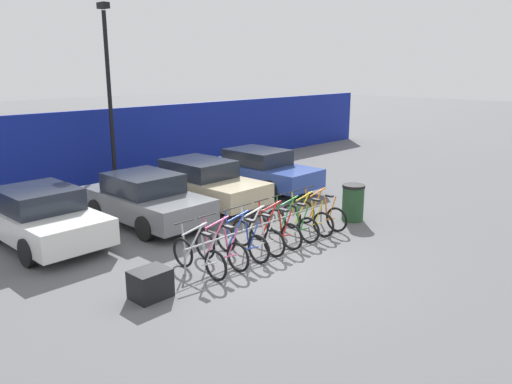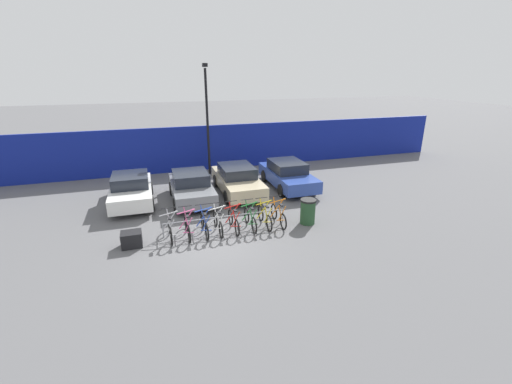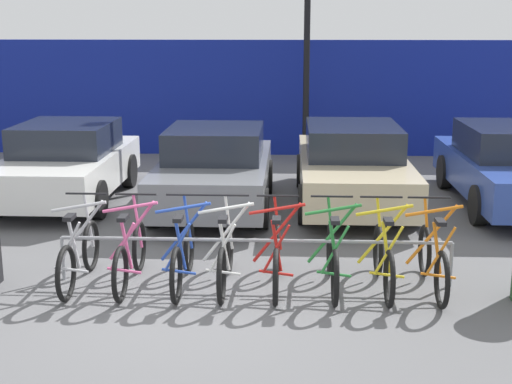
{
  "view_description": "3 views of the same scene",
  "coord_description": "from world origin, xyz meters",
  "px_view_note": "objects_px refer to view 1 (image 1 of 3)",
  "views": [
    {
      "loc": [
        -7.63,
        -7.02,
        4.22
      ],
      "look_at": [
        1.64,
        1.71,
        1.01
      ],
      "focal_mm": 35.0,
      "sensor_mm": 36.0,
      "label": 1
    },
    {
      "loc": [
        -1.77,
        -11.28,
        5.89
      ],
      "look_at": [
        2.26,
        1.48,
        1.12
      ],
      "focal_mm": 24.0,
      "sensor_mm": 36.0,
      "label": 2
    },
    {
      "loc": [
        1.18,
        -7.61,
        3.14
      ],
      "look_at": [
        0.72,
        2.12,
        0.81
      ],
      "focal_mm": 50.0,
      "sensor_mm": 36.0,
      "label": 3
    }
  ],
  "objects_px": {
    "cargo_crate": "(150,284)",
    "bicycle_silver": "(199,257)",
    "bicycle_green": "(292,224)",
    "bicycle_blue": "(242,241)",
    "lamp_post": "(109,89)",
    "bicycle_pink": "(221,249)",
    "bicycle_red": "(275,230)",
    "bicycle_orange": "(320,214)",
    "car_beige": "(201,182)",
    "car_grey": "(146,199)",
    "trash_bin": "(353,202)",
    "bicycle_white": "(257,236)",
    "car_white": "(41,217)",
    "bicycle_yellow": "(307,219)",
    "car_blue": "(259,169)",
    "bike_rack": "(263,226)"
  },
  "relations": [
    {
      "from": "bicycle_white",
      "to": "bicycle_green",
      "type": "distance_m",
      "value": 1.28
    },
    {
      "from": "bicycle_silver",
      "to": "car_white",
      "type": "height_order",
      "value": "car_white"
    },
    {
      "from": "bicycle_green",
      "to": "bicycle_red",
      "type": "bearing_deg",
      "value": 176.77
    },
    {
      "from": "bicycle_blue",
      "to": "car_grey",
      "type": "distance_m",
      "value": 3.74
    },
    {
      "from": "car_beige",
      "to": "cargo_crate",
      "type": "bearing_deg",
      "value": -138.77
    },
    {
      "from": "car_grey",
      "to": "trash_bin",
      "type": "relative_size",
      "value": 3.9
    },
    {
      "from": "bicycle_green",
      "to": "bicycle_yellow",
      "type": "xyz_separation_m",
      "value": [
        0.61,
        0.0,
        0.0
      ]
    },
    {
      "from": "car_white",
      "to": "bicycle_silver",
      "type": "bearing_deg",
      "value": -71.13
    },
    {
      "from": "car_grey",
      "to": "car_beige",
      "type": "relative_size",
      "value": 0.89
    },
    {
      "from": "bicycle_orange",
      "to": "trash_bin",
      "type": "xyz_separation_m",
      "value": [
        1.16,
        -0.28,
        0.14
      ]
    },
    {
      "from": "bicycle_red",
      "to": "car_blue",
      "type": "height_order",
      "value": "car_blue"
    },
    {
      "from": "bicycle_white",
      "to": "car_white",
      "type": "relative_size",
      "value": 0.43
    },
    {
      "from": "lamp_post",
      "to": "cargo_crate",
      "type": "distance_m",
      "value": 9.75
    },
    {
      "from": "bicycle_silver",
      "to": "lamp_post",
      "type": "relative_size",
      "value": 0.27
    },
    {
      "from": "bicycle_blue",
      "to": "bicycle_yellow",
      "type": "bearing_deg",
      "value": -3.07
    },
    {
      "from": "car_white",
      "to": "bicycle_orange",
      "type": "bearing_deg",
      "value": -36.25
    },
    {
      "from": "cargo_crate",
      "to": "bicycle_silver",
      "type": "bearing_deg",
      "value": 8.14
    },
    {
      "from": "bicycle_pink",
      "to": "car_white",
      "type": "height_order",
      "value": "car_white"
    },
    {
      "from": "bicycle_green",
      "to": "bicycle_blue",
      "type": "bearing_deg",
      "value": 176.77
    },
    {
      "from": "bicycle_orange",
      "to": "car_beige",
      "type": "distance_m",
      "value": 4.24
    },
    {
      "from": "trash_bin",
      "to": "bicycle_white",
      "type": "bearing_deg",
      "value": 175.59
    },
    {
      "from": "car_beige",
      "to": "bicycle_white",
      "type": "bearing_deg",
      "value": -113.93
    },
    {
      "from": "bicycle_silver",
      "to": "bicycle_orange",
      "type": "height_order",
      "value": "same"
    },
    {
      "from": "bicycle_white",
      "to": "car_white",
      "type": "distance_m",
      "value": 5.28
    },
    {
      "from": "bicycle_yellow",
      "to": "trash_bin",
      "type": "xyz_separation_m",
      "value": [
        1.74,
        -0.28,
        0.14
      ]
    },
    {
      "from": "bicycle_green",
      "to": "bicycle_yellow",
      "type": "distance_m",
      "value": 0.61
    },
    {
      "from": "bicycle_pink",
      "to": "car_beige",
      "type": "distance_m",
      "value": 5.17
    },
    {
      "from": "bicycle_silver",
      "to": "bicycle_yellow",
      "type": "relative_size",
      "value": 1.0
    },
    {
      "from": "bicycle_green",
      "to": "cargo_crate",
      "type": "bearing_deg",
      "value": 179.26
    },
    {
      "from": "bicycle_green",
      "to": "bicycle_yellow",
      "type": "bearing_deg",
      "value": -3.23
    },
    {
      "from": "bicycle_silver",
      "to": "lamp_post",
      "type": "distance_m",
      "value": 9.04
    },
    {
      "from": "bicycle_blue",
      "to": "car_blue",
      "type": "relative_size",
      "value": 0.39
    },
    {
      "from": "bicycle_pink",
      "to": "bicycle_red",
      "type": "bearing_deg",
      "value": -1.46
    },
    {
      "from": "lamp_post",
      "to": "bike_rack",
      "type": "bearing_deg",
      "value": -95.63
    },
    {
      "from": "bicycle_silver",
      "to": "bike_rack",
      "type": "bearing_deg",
      "value": 2.44
    },
    {
      "from": "bicycle_orange",
      "to": "car_blue",
      "type": "distance_m",
      "value": 4.76
    },
    {
      "from": "cargo_crate",
      "to": "bike_rack",
      "type": "bearing_deg",
      "value": 5.6
    },
    {
      "from": "trash_bin",
      "to": "cargo_crate",
      "type": "relative_size",
      "value": 1.47
    },
    {
      "from": "bicycle_white",
      "to": "bicycle_red",
      "type": "height_order",
      "value": "same"
    },
    {
      "from": "bicycle_silver",
      "to": "car_grey",
      "type": "relative_size",
      "value": 0.43
    },
    {
      "from": "bicycle_pink",
      "to": "car_beige",
      "type": "height_order",
      "value": "car_beige"
    },
    {
      "from": "bicycle_blue",
      "to": "bicycle_orange",
      "type": "distance_m",
      "value": 2.99
    },
    {
      "from": "bicycle_blue",
      "to": "bicycle_orange",
      "type": "xyz_separation_m",
      "value": [
        2.99,
        0.0,
        0.0
      ]
    },
    {
      "from": "bicycle_silver",
      "to": "car_white",
      "type": "xyz_separation_m",
      "value": [
        -1.43,
        4.17,
        0.31
      ]
    },
    {
      "from": "bicycle_red",
      "to": "bicycle_orange",
      "type": "bearing_deg",
      "value": -1.02
    },
    {
      "from": "cargo_crate",
      "to": "bicycle_orange",
      "type": "bearing_deg",
      "value": 1.97
    },
    {
      "from": "bicycle_white",
      "to": "bicycle_green",
      "type": "height_order",
      "value": "same"
    },
    {
      "from": "bicycle_green",
      "to": "car_white",
      "type": "relative_size",
      "value": 0.43
    },
    {
      "from": "bicycle_blue",
      "to": "lamp_post",
      "type": "relative_size",
      "value": 0.27
    },
    {
      "from": "bicycle_white",
      "to": "bike_rack",
      "type": "bearing_deg",
      "value": 22.06
    }
  ]
}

